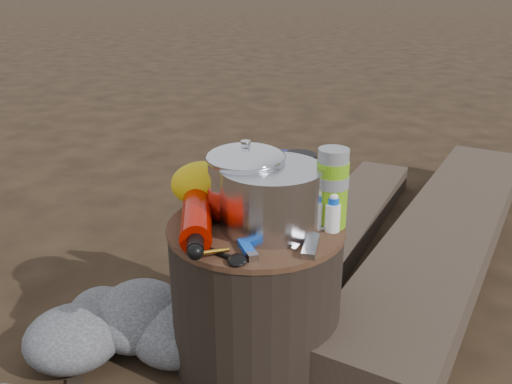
{
  "coord_description": "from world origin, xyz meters",
  "views": [
    {
      "loc": [
        0.05,
        -1.19,
        0.96
      ],
      "look_at": [
        0.0,
        0.0,
        0.48
      ],
      "focal_mm": 38.04,
      "sensor_mm": 36.0,
      "label": 1
    }
  ],
  "objects_px": {
    "stump": "(256,294)",
    "camping_pot": "(246,183)",
    "thermos": "(332,188)",
    "travel_mug": "(298,179)",
    "fuel_bottle": "(196,219)",
    "log_main": "(446,237)"
  },
  "relations": [
    {
      "from": "fuel_bottle",
      "to": "travel_mug",
      "type": "distance_m",
      "value": 0.31
    },
    {
      "from": "camping_pot",
      "to": "travel_mug",
      "type": "height_order",
      "value": "camping_pot"
    },
    {
      "from": "thermos",
      "to": "travel_mug",
      "type": "relative_size",
      "value": 1.46
    },
    {
      "from": "log_main",
      "to": "stump",
      "type": "bearing_deg",
      "value": -110.59
    },
    {
      "from": "fuel_bottle",
      "to": "thermos",
      "type": "height_order",
      "value": "thermos"
    },
    {
      "from": "stump",
      "to": "camping_pot",
      "type": "relative_size",
      "value": 2.28
    },
    {
      "from": "stump",
      "to": "fuel_bottle",
      "type": "bearing_deg",
      "value": -159.65
    },
    {
      "from": "stump",
      "to": "travel_mug",
      "type": "distance_m",
      "value": 0.32
    },
    {
      "from": "log_main",
      "to": "camping_pot",
      "type": "height_order",
      "value": "camping_pot"
    },
    {
      "from": "camping_pot",
      "to": "stump",
      "type": "bearing_deg",
      "value": -55.43
    },
    {
      "from": "stump",
      "to": "travel_mug",
      "type": "relative_size",
      "value": 3.31
    },
    {
      "from": "thermos",
      "to": "stump",
      "type": "bearing_deg",
      "value": -178.39
    },
    {
      "from": "log_main",
      "to": "camping_pot",
      "type": "distance_m",
      "value": 0.98
    },
    {
      "from": "stump",
      "to": "log_main",
      "type": "xyz_separation_m",
      "value": [
        0.67,
        0.59,
        -0.12
      ]
    },
    {
      "from": "log_main",
      "to": "travel_mug",
      "type": "distance_m",
      "value": 0.81
    },
    {
      "from": "log_main",
      "to": "camping_pot",
      "type": "relative_size",
      "value": 9.79
    },
    {
      "from": "stump",
      "to": "camping_pot",
      "type": "height_order",
      "value": "camping_pot"
    },
    {
      "from": "camping_pot",
      "to": "travel_mug",
      "type": "distance_m",
      "value": 0.17
    },
    {
      "from": "camping_pot",
      "to": "fuel_bottle",
      "type": "bearing_deg",
      "value": -141.24
    },
    {
      "from": "stump",
      "to": "fuel_bottle",
      "type": "distance_m",
      "value": 0.27
    },
    {
      "from": "stump",
      "to": "travel_mug",
      "type": "height_order",
      "value": "travel_mug"
    },
    {
      "from": "fuel_bottle",
      "to": "thermos",
      "type": "xyz_separation_m",
      "value": [
        0.32,
        0.06,
        0.06
      ]
    }
  ]
}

